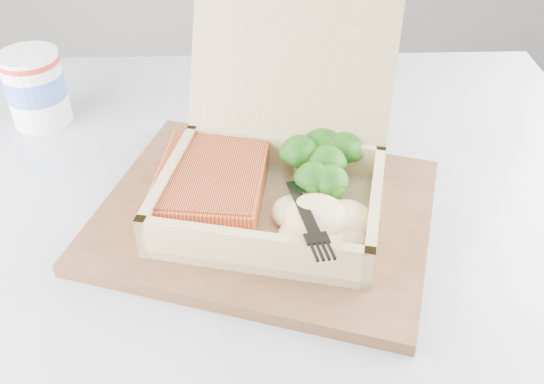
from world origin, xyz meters
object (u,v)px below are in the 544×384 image
object	(u,v)px
serving_tray	(265,214)
paper_cup	(35,86)
cafe_table	(275,348)
takeout_container	(278,154)

from	to	relation	value
serving_tray	paper_cup	distance (m)	0.35
cafe_table	serving_tray	world-z (taller)	serving_tray
takeout_container	cafe_table	bearing A→B (deg)	-80.77
serving_tray	takeout_container	xyz separation A→B (m)	(0.02, 0.02, 0.05)
takeout_container	paper_cup	size ratio (longest dim) A/B	3.35
serving_tray	cafe_table	bearing A→B (deg)	-75.80
cafe_table	serving_tray	bearing A→B (deg)	104.20
takeout_container	serving_tray	bearing A→B (deg)	-102.67
serving_tray	paper_cup	bearing A→B (deg)	130.31
serving_tray	takeout_container	size ratio (longest dim) A/B	1.06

